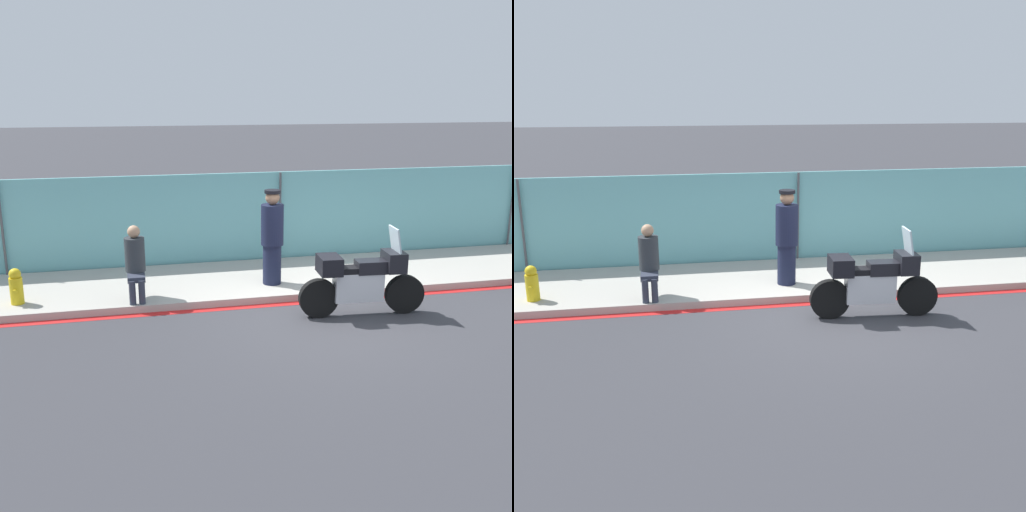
# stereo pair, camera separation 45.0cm
# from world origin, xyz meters

# --- Properties ---
(ground_plane) EXTENTS (120.00, 120.00, 0.00)m
(ground_plane) POSITION_xyz_m (0.00, 0.00, 0.00)
(ground_plane) COLOR #38383D
(sidewalk) EXTENTS (42.43, 2.48, 0.14)m
(sidewalk) POSITION_xyz_m (0.00, 2.07, 0.07)
(sidewalk) COLOR #ADA89E
(sidewalk) RESTS_ON ground_plane
(curb_paint_stripe) EXTENTS (42.43, 0.18, 0.01)m
(curb_paint_stripe) POSITION_xyz_m (0.00, 0.74, 0.00)
(curb_paint_stripe) COLOR red
(curb_paint_stripe) RESTS_ON ground_plane
(storefront_fence) EXTENTS (40.31, 0.17, 2.04)m
(storefront_fence) POSITION_xyz_m (0.00, 3.40, 1.02)
(storefront_fence) COLOR #6BB2B7
(storefront_fence) RESTS_ON ground_plane
(motorcycle) EXTENTS (2.20, 0.59, 1.53)m
(motorcycle) POSITION_xyz_m (0.55, -0.05, 0.62)
(motorcycle) COLOR black
(motorcycle) RESTS_ON ground_plane
(officer_standing) EXTENTS (0.43, 0.43, 1.82)m
(officer_standing) POSITION_xyz_m (-0.61, 1.57, 1.06)
(officer_standing) COLOR #191E38
(officer_standing) RESTS_ON sidewalk
(person_seated_on_curb) EXTENTS (0.36, 0.67, 1.31)m
(person_seated_on_curb) POSITION_xyz_m (-3.18, 1.30, 0.86)
(person_seated_on_curb) COLOR #2D3342
(person_seated_on_curb) RESTS_ON sidewalk
(fire_hydrant) EXTENTS (0.23, 0.28, 0.64)m
(fire_hydrant) POSITION_xyz_m (-5.22, 1.41, 0.45)
(fire_hydrant) COLOR gold
(fire_hydrant) RESTS_ON sidewalk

